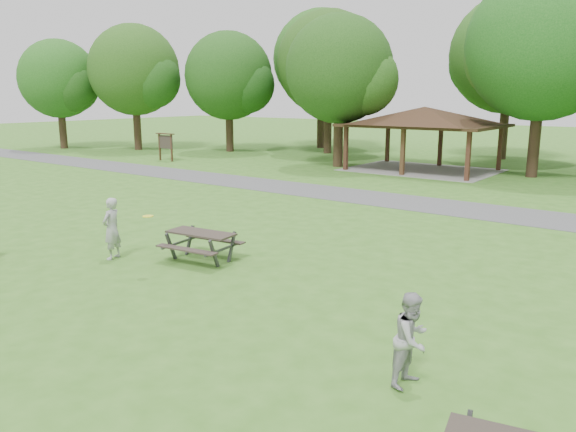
{
  "coord_description": "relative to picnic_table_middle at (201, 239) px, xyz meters",
  "views": [
    {
      "loc": [
        9.74,
        -7.6,
        4.45
      ],
      "look_at": [
        1.0,
        4.0,
        1.3
      ],
      "focal_mm": 35.0,
      "sensor_mm": 36.0,
      "label": 1
    }
  ],
  "objects": [
    {
      "name": "frisbee_in_flight",
      "position": [
        -0.14,
        -1.64,
        0.9
      ],
      "size": [
        0.35,
        0.35,
        0.02
      ],
      "color": "yellow",
      "rests_on": "ground"
    },
    {
      "name": "asphalt_path",
      "position": [
        1.04,
        11.23,
        -0.6
      ],
      "size": [
        120.0,
        3.2,
        0.02
      ],
      "primitive_type": "cube",
      "color": "#4D4D50",
      "rests_on": "ground"
    },
    {
      "name": "ground",
      "position": [
        1.04,
        -2.77,
        -0.61
      ],
      "size": [
        160.0,
        160.0,
        0.0
      ],
      "primitive_type": "plane",
      "color": "#386F1F",
      "rests_on": "ground"
    },
    {
      "name": "tree_row_d",
      "position": [
        -7.88,
        19.75,
        5.16
      ],
      "size": [
        6.93,
        6.6,
        9.27
      ],
      "color": "#312215",
      "rests_on": "ground"
    },
    {
      "name": "tree_deep_a",
      "position": [
        -15.86,
        29.75,
        6.52
      ],
      "size": [
        8.4,
        8.0,
        11.38
      ],
      "color": "black",
      "rests_on": "ground"
    },
    {
      "name": "tree_deep_b",
      "position": [
        -0.86,
        30.25,
        6.28
      ],
      "size": [
        8.4,
        8.0,
        11.13
      ],
      "color": "#332116",
      "rests_on": "ground"
    },
    {
      "name": "tree_row_b",
      "position": [
        -19.87,
        22.75,
        5.06
      ],
      "size": [
        7.14,
        6.8,
        9.28
      ],
      "color": "#2F1F15",
      "rests_on": "ground"
    },
    {
      "name": "tree_row_c",
      "position": [
        -12.86,
        26.25,
        5.93
      ],
      "size": [
        8.19,
        7.8,
        10.67
      ],
      "color": "black",
      "rests_on": "ground"
    },
    {
      "name": "pavilion",
      "position": [
        -2.96,
        21.23,
        2.45
      ],
      "size": [
        8.6,
        7.01,
        3.76
      ],
      "color": "#371E14",
      "rests_on": "ground"
    },
    {
      "name": "frisbee_catcher",
      "position": [
        7.46,
        -2.79,
        0.14
      ],
      "size": [
        0.64,
        0.78,
        1.51
      ],
      "primitive_type": "imported",
      "rotation": [
        0.0,
        0.0,
        1.48
      ],
      "color": "#A1A1A3",
      "rests_on": "ground"
    },
    {
      "name": "tree_row_e",
      "position": [
        3.14,
        22.25,
        6.17
      ],
      "size": [
        8.4,
        8.0,
        11.02
      ],
      "color": "#2F1E15",
      "rests_on": "ground"
    },
    {
      "name": "frisbee_thrower",
      "position": [
        -2.08,
        -1.35,
        0.25
      ],
      "size": [
        0.57,
        0.71,
        1.71
      ],
      "primitive_type": "imported",
      "rotation": [
        0.0,
        0.0,
        -1.29
      ],
      "color": "#A1A1A3",
      "rests_on": "ground"
    },
    {
      "name": "notice_board",
      "position": [
        -18.96,
        15.23,
        0.7
      ],
      "size": [
        1.6,
        0.3,
        1.88
      ],
      "color": "#332012",
      "rests_on": "ground"
    },
    {
      "name": "tree_row_a",
      "position": [
        -26.87,
        19.25,
        5.55
      ],
      "size": [
        7.56,
        7.2,
        9.97
      ],
      "color": "#301F15",
      "rests_on": "ground"
    },
    {
      "name": "tree_flank_left",
      "position": [
        -32.88,
        16.25,
        4.92
      ],
      "size": [
        6.72,
        6.4,
        8.93
      ],
      "color": "#302015",
      "rests_on": "ground"
    },
    {
      "name": "picnic_table_middle",
      "position": [
        0.0,
        0.0,
        0.0
      ],
      "size": [
        2.08,
        1.75,
        0.83
      ],
      "color": "#2E2621",
      "rests_on": "ground"
    }
  ]
}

